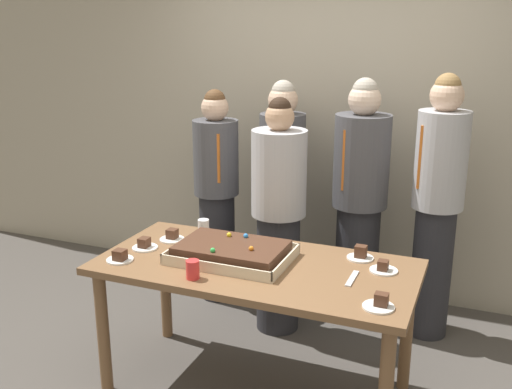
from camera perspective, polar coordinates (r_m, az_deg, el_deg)
name	(u,v)px	position (r m, az deg, el deg)	size (l,w,h in m)	color
ground_plane	(256,388)	(3.61, -0.03, -18.37)	(12.00, 12.00, 0.00)	#4C4742
interior_back_panel	(335,101)	(4.53, 7.74, 9.06)	(8.00, 0.12, 3.00)	#B2A893
party_table	(256,280)	(3.27, -0.03, -8.36)	(1.75, 0.84, 0.79)	brown
sheet_cake	(232,252)	(3.28, -2.37, -5.61)	(0.65, 0.45, 0.12)	beige
plated_slice_near_left	(383,268)	(3.20, 12.30, -7.04)	(0.15, 0.15, 0.06)	white
plated_slice_near_right	(360,255)	(3.34, 10.14, -5.78)	(0.15, 0.15, 0.08)	white
plated_slice_far_left	(145,245)	(3.50, -10.80, -4.87)	(0.15, 0.15, 0.07)	white
plated_slice_far_right	(120,257)	(3.35, -13.12, -5.98)	(0.15, 0.15, 0.07)	white
plated_slice_center_front	(380,303)	(2.81, 11.97, -10.35)	(0.15, 0.15, 0.07)	white
plated_slice_center_back	(172,237)	(3.61, -8.18, -4.08)	(0.15, 0.15, 0.07)	white
drink_cup_nearest	(204,227)	(3.66, -5.13, -3.20)	(0.07, 0.07, 0.10)	white
drink_cup_middle	(193,270)	(3.05, -6.19, -7.28)	(0.07, 0.07, 0.10)	red
cake_server_utensil	(352,278)	(3.09, 9.37, -8.05)	(0.03, 0.20, 0.01)	silver
person_serving_front	(217,194)	(4.39, -3.87, 0.09)	(0.34, 0.34, 1.61)	#28282D
person_green_shirt_behind	(360,200)	(4.11, 10.06, -0.54)	(0.38, 0.38, 1.72)	#28282D
person_striped_tie_right	(437,204)	(3.98, 17.24, -0.91)	(0.33, 0.33, 1.77)	#28282D
person_far_right_suit	(279,215)	(3.92, 2.22, -2.05)	(0.36, 0.36, 1.61)	#28282D
person_left_edge_reaching	(282,190)	(4.32, 2.54, 0.46)	(0.33, 0.33, 1.68)	#28282D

